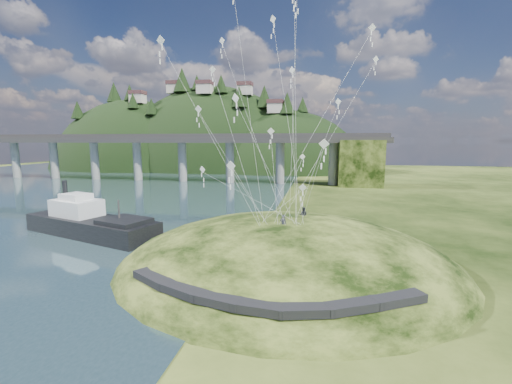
# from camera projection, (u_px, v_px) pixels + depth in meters

# --- Properties ---
(ground) EXTENTS (320.00, 320.00, 0.00)m
(ground) POSITION_uv_depth(u_px,v_px,m) (206.00, 267.00, 34.84)
(ground) COLOR black
(ground) RESTS_ON ground
(grass_hill) EXTENTS (36.00, 32.00, 13.00)m
(grass_hill) POSITION_uv_depth(u_px,v_px,m) (286.00, 279.00, 35.51)
(grass_hill) COLOR black
(grass_hill) RESTS_ON ground
(footpath) EXTENTS (22.29, 5.84, 0.83)m
(footpath) POSITION_uv_depth(u_px,v_px,m) (262.00, 296.00, 23.68)
(footpath) COLOR black
(footpath) RESTS_ON ground
(bridge) EXTENTS (160.00, 11.00, 15.00)m
(bridge) POSITION_uv_depth(u_px,v_px,m) (199.00, 151.00, 106.40)
(bridge) COLOR #2D2B2B
(bridge) RESTS_ON ground
(far_ridge) EXTENTS (153.00, 70.00, 94.50)m
(far_ridge) POSITION_uv_depth(u_px,v_px,m) (204.00, 184.00, 162.74)
(far_ridge) COLOR black
(far_ridge) RESTS_ON ground
(work_barge) EXTENTS (21.46, 11.58, 7.25)m
(work_barge) POSITION_uv_depth(u_px,v_px,m) (89.00, 222.00, 46.60)
(work_barge) COLOR black
(work_barge) RESTS_ON ground
(wooden_dock) EXTENTS (13.70, 4.07, 0.97)m
(wooden_dock) POSITION_uv_depth(u_px,v_px,m) (202.00, 240.00, 42.76)
(wooden_dock) COLOR #351A15
(wooden_dock) RESTS_ON ground
(kite_flyers) EXTENTS (2.49, 5.17, 1.80)m
(kite_flyers) POSITION_uv_depth(u_px,v_px,m) (297.00, 209.00, 35.16)
(kite_flyers) COLOR #23252F
(kite_flyers) RESTS_ON ground
(kite_swarm) EXTENTS (20.19, 16.97, 20.80)m
(kite_swarm) POSITION_uv_depth(u_px,v_px,m) (269.00, 85.00, 34.88)
(kite_swarm) COLOR white
(kite_swarm) RESTS_ON ground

